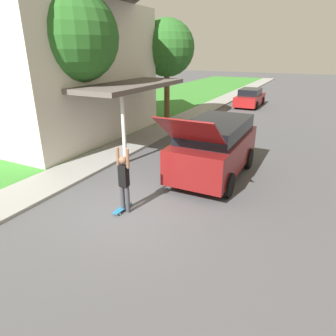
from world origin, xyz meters
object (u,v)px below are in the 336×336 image
suv_parked (215,147)px  skateboarder (124,180)px  lawn_tree_far (167,48)px  skateboard (122,208)px  car_down_street (250,98)px  lawn_tree_near (74,37)px

suv_parked → skateboarder: (-1.41, -3.71, -0.12)m
lawn_tree_far → suv_parked: (5.85, -7.69, -3.35)m
suv_parked → skateboard: bearing=-112.1°
suv_parked → skateboard: size_ratio=6.86×
car_down_street → lawn_tree_far: bearing=-115.1°
lawn_tree_far → car_down_street: (3.72, 7.94, -3.80)m
lawn_tree_near → lawn_tree_far: (0.52, 7.44, -0.40)m
lawn_tree_near → lawn_tree_far: bearing=86.0°
skateboarder → skateboard: bearing=-168.7°
lawn_tree_far → skateboard: 12.98m
lawn_tree_far → car_down_street: bearing=64.9°
lawn_tree_far → car_down_street: size_ratio=1.41×
lawn_tree_far → suv_parked: size_ratio=1.17×
suv_parked → skateboarder: 3.97m
lawn_tree_near → car_down_street: 16.50m
lawn_tree_near → skateboard: bearing=-39.3°
suv_parked → skateboarder: bearing=-110.8°
lawn_tree_near → car_down_street: (4.24, 15.38, -4.20)m
lawn_tree_near → skateboarder: (4.96, -3.95, -3.87)m
lawn_tree_near → car_down_street: lawn_tree_near is taller
skateboarder → skateboard: size_ratio=2.55×
lawn_tree_near → car_down_street: bearing=74.6°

